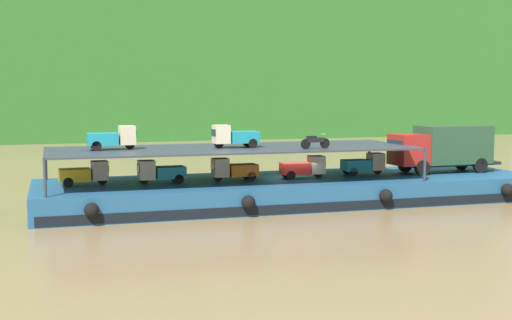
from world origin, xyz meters
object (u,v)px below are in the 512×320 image
(mini_truck_lower_aft, at_px, (161,172))
(mini_truck_lower_bow, at_px, (364,164))
(mini_truck_upper_stern, at_px, (113,138))
(mini_truck_upper_mid, at_px, (235,136))
(mini_truck_lower_stern, at_px, (85,173))
(mini_truck_lower_mid, at_px, (234,169))
(mini_truck_lower_fore, at_px, (303,167))
(covered_lorry, at_px, (443,147))
(motorcycle_upper_port, at_px, (315,141))
(cargo_barge, at_px, (293,190))

(mini_truck_lower_aft, distance_m, mini_truck_lower_bow, 13.29)
(mini_truck_upper_stern, bearing_deg, mini_truck_upper_mid, -5.15)
(mini_truck_lower_stern, height_order, mini_truck_lower_mid, same)
(mini_truck_lower_mid, xyz_separation_m, mini_truck_lower_fore, (4.43, -0.16, 0.00))
(mini_truck_lower_aft, distance_m, mini_truck_lower_fore, 8.84)
(covered_lorry, xyz_separation_m, mini_truck_upper_mid, (-14.34, -0.09, 1.00))
(mini_truck_lower_aft, distance_m, mini_truck_lower_mid, 4.41)
(mini_truck_upper_mid, height_order, motorcycle_upper_port, mini_truck_upper_mid)
(mini_truck_lower_mid, height_order, mini_truck_lower_bow, same)
(mini_truck_lower_aft, xyz_separation_m, mini_truck_upper_mid, (4.46, -0.06, 2.00))
(mini_truck_lower_mid, height_order, mini_truck_upper_mid, mini_truck_upper_mid)
(mini_truck_lower_mid, height_order, motorcycle_upper_port, motorcycle_upper_port)
(covered_lorry, bearing_deg, mini_truck_lower_mid, -179.86)
(mini_truck_lower_stern, bearing_deg, mini_truck_lower_aft, -6.11)
(mini_truck_lower_stern, bearing_deg, mini_truck_lower_bow, 0.11)
(mini_truck_lower_mid, relative_size, mini_truck_upper_mid, 0.99)
(mini_truck_lower_aft, xyz_separation_m, mini_truck_lower_mid, (4.41, -0.01, 0.00))
(cargo_barge, xyz_separation_m, motorcycle_upper_port, (0.56, -2.23, 3.18))
(mini_truck_lower_stern, xyz_separation_m, mini_truck_lower_mid, (8.70, -0.46, 0.00))
(cargo_barge, height_order, mini_truck_upper_stern, mini_truck_upper_stern)
(cargo_barge, xyz_separation_m, mini_truck_upper_stern, (-10.91, 0.50, 3.44))
(cargo_barge, relative_size, mini_truck_lower_stern, 11.13)
(covered_lorry, relative_size, mini_truck_upper_stern, 2.86)
(mini_truck_lower_stern, relative_size, mini_truck_lower_aft, 1.00)
(cargo_barge, bearing_deg, mini_truck_lower_stern, 178.27)
(cargo_barge, xyz_separation_m, mini_truck_lower_mid, (-3.83, -0.09, 1.44))
(mini_truck_lower_fore, distance_m, mini_truck_upper_mid, 4.81)
(mini_truck_lower_aft, distance_m, mini_truck_upper_mid, 4.89)
(cargo_barge, bearing_deg, mini_truck_upper_mid, -177.79)
(mini_truck_lower_mid, relative_size, mini_truck_lower_fore, 0.99)
(mini_truck_lower_stern, bearing_deg, cargo_barge, -1.73)
(motorcycle_upper_port, bearing_deg, mini_truck_upper_stern, 166.64)
(mini_truck_lower_mid, bearing_deg, cargo_barge, 1.30)
(mini_truck_lower_aft, distance_m, motorcycle_upper_port, 9.23)
(covered_lorry, height_order, motorcycle_upper_port, covered_lorry)
(covered_lorry, xyz_separation_m, mini_truck_lower_mid, (-14.39, -0.03, -1.00))
(mini_truck_lower_aft, bearing_deg, mini_truck_upper_mid, -0.82)
(mini_truck_lower_stern, xyz_separation_m, mini_truck_upper_stern, (1.61, 0.12, 2.00))
(mini_truck_lower_fore, relative_size, mini_truck_lower_bow, 1.01)
(covered_lorry, bearing_deg, mini_truck_lower_bow, 175.19)
(covered_lorry, bearing_deg, mini_truck_lower_stern, 178.93)
(covered_lorry, distance_m, mini_truck_lower_fore, 10.02)
(cargo_barge, xyz_separation_m, covered_lorry, (10.57, -0.05, 2.44))
(mini_truck_lower_stern, relative_size, motorcycle_upper_port, 1.47)
(mini_truck_lower_stern, relative_size, mini_truck_lower_bow, 1.01)
(covered_lorry, relative_size, motorcycle_upper_port, 4.17)
(mini_truck_upper_mid, bearing_deg, mini_truck_upper_stern, 174.85)
(covered_lorry, bearing_deg, mini_truck_upper_stern, 178.53)
(cargo_barge, height_order, mini_truck_lower_fore, mini_truck_lower_fore)
(covered_lorry, distance_m, mini_truck_lower_mid, 14.43)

